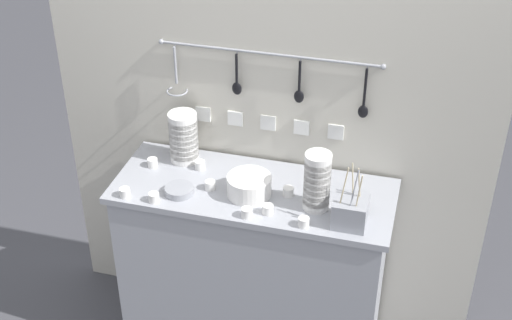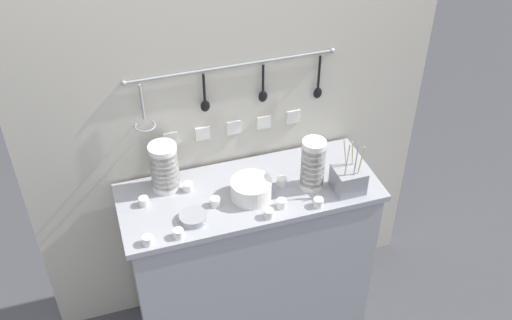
# 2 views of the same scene
# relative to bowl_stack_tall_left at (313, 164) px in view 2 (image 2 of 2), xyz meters

# --- Properties ---
(ground_plane) EXTENTS (20.00, 20.00, 0.00)m
(ground_plane) POSITION_rel_bowl_stack_tall_left_xyz_m (-0.29, 0.06, -1.07)
(ground_plane) COLOR #424247
(counter) EXTENTS (1.23, 0.49, 0.94)m
(counter) POSITION_rel_bowl_stack_tall_left_xyz_m (-0.29, 0.06, -0.60)
(counter) COLOR #9EA0A8
(counter) RESTS_ON ground
(back_wall) EXTENTS (2.03, 0.11, 1.92)m
(back_wall) POSITION_rel_bowl_stack_tall_left_xyz_m (-0.29, 0.34, -0.11)
(back_wall) COLOR beige
(back_wall) RESTS_ON ground
(bowl_stack_tall_left) EXTENTS (0.11, 0.11, 0.26)m
(bowl_stack_tall_left) POSITION_rel_bowl_stack_tall_left_xyz_m (0.00, 0.00, 0.00)
(bowl_stack_tall_left) COLOR white
(bowl_stack_tall_left) RESTS_ON counter
(bowl_stack_short_front) EXTENTS (0.13, 0.13, 0.24)m
(bowl_stack_short_front) POSITION_rel_bowl_stack_tall_left_xyz_m (-0.66, 0.20, -0.01)
(bowl_stack_short_front) COLOR white
(bowl_stack_short_front) RESTS_ON counter
(plate_stack) EXTENTS (0.19, 0.19, 0.09)m
(plate_stack) POSITION_rel_bowl_stack_tall_left_xyz_m (-0.29, 0.02, -0.09)
(plate_stack) COLOR white
(plate_stack) RESTS_ON counter
(steel_mixing_bowl) EXTENTS (0.13, 0.13, 0.03)m
(steel_mixing_bowl) POSITION_rel_bowl_stack_tall_left_xyz_m (-0.59, -0.06, -0.12)
(steel_mixing_bowl) COLOR #93969E
(steel_mixing_bowl) RESTS_ON counter
(cutlery_caddy) EXTENTS (0.14, 0.14, 0.28)m
(cutlery_caddy) POSITION_rel_bowl_stack_tall_left_xyz_m (0.15, -0.07, -0.07)
(cutlery_caddy) COLOR #93969E
(cutlery_caddy) RESTS_ON counter
(cup_by_caddy) EXTENTS (0.05, 0.05, 0.04)m
(cup_by_caddy) POSITION_rel_bowl_stack_tall_left_xyz_m (-0.18, -0.09, -0.11)
(cup_by_caddy) COLOR white
(cup_by_caddy) RESTS_ON counter
(cup_edge_far) EXTENTS (0.05, 0.05, 0.04)m
(cup_edge_far) POSITION_rel_bowl_stack_tall_left_xyz_m (-0.80, -0.14, -0.11)
(cup_edge_far) COLOR white
(cup_edge_far) RESTS_ON counter
(cup_front_right) EXTENTS (0.05, 0.05, 0.04)m
(cup_front_right) POSITION_rel_bowl_stack_tall_left_xyz_m (-0.78, 0.11, -0.11)
(cup_front_right) COLOR white
(cup_front_right) RESTS_ON counter
(cup_centre) EXTENTS (0.05, 0.05, 0.04)m
(cup_centre) POSITION_rel_bowl_stack_tall_left_xyz_m (-0.13, 0.05, -0.11)
(cup_centre) COLOR white
(cup_centre) RESTS_ON counter
(cup_back_left) EXTENTS (0.05, 0.05, 0.04)m
(cup_back_left) POSITION_rel_bowl_stack_tall_left_xyz_m (-0.26, -0.14, -0.11)
(cup_back_left) COLOR white
(cup_back_left) RESTS_ON counter
(cup_edge_near) EXTENTS (0.05, 0.05, 0.04)m
(cup_edge_near) POSITION_rel_bowl_stack_tall_left_xyz_m (-0.67, -0.14, -0.11)
(cup_edge_near) COLOR white
(cup_edge_near) RESTS_ON counter
(cup_back_right) EXTENTS (0.05, 0.05, 0.04)m
(cup_back_right) POSITION_rel_bowl_stack_tall_left_xyz_m (-0.47, 0.01, -0.11)
(cup_back_right) COLOR white
(cup_back_right) RESTS_ON counter
(cup_beside_plates) EXTENTS (0.05, 0.05, 0.04)m
(cup_beside_plates) POSITION_rel_bowl_stack_tall_left_xyz_m (-0.56, 0.15, -0.11)
(cup_beside_plates) COLOR white
(cup_beside_plates) RESTS_ON counter
(cup_front_left) EXTENTS (0.05, 0.05, 0.04)m
(cup_front_left) POSITION_rel_bowl_stack_tall_left_xyz_m (-0.02, -0.14, -0.11)
(cup_front_left) COLOR white
(cup_front_left) RESTS_ON counter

